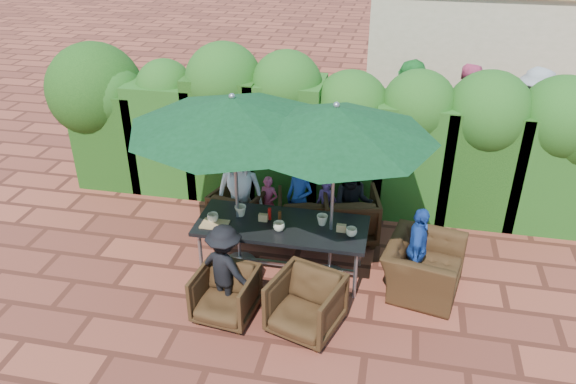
% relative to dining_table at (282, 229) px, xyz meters
% --- Properties ---
extents(ground, '(80.00, 80.00, 0.00)m').
position_rel_dining_table_xyz_m(ground, '(0.13, -0.23, -0.67)').
color(ground, brown).
rests_on(ground, ground).
extents(dining_table, '(2.23, 0.90, 0.75)m').
position_rel_dining_table_xyz_m(dining_table, '(0.00, 0.00, 0.00)').
color(dining_table, black).
rests_on(dining_table, ground).
extents(umbrella_left, '(2.64, 2.64, 2.46)m').
position_rel_dining_table_xyz_m(umbrella_left, '(-0.61, 0.07, 1.54)').
color(umbrella_left, gray).
rests_on(umbrella_left, ground).
extents(umbrella_right, '(2.44, 2.44, 2.46)m').
position_rel_dining_table_xyz_m(umbrella_right, '(0.64, 0.02, 1.54)').
color(umbrella_right, gray).
rests_on(umbrella_right, ground).
extents(chair_far_left, '(0.86, 0.83, 0.72)m').
position_rel_dining_table_xyz_m(chair_far_left, '(-0.87, 0.92, -0.31)').
color(chair_far_left, black).
rests_on(chair_far_left, ground).
extents(chair_far_mid, '(0.84, 0.81, 0.74)m').
position_rel_dining_table_xyz_m(chair_far_mid, '(0.10, 0.98, -0.31)').
color(chair_far_mid, black).
rests_on(chair_far_mid, ground).
extents(chair_far_right, '(0.93, 0.90, 0.81)m').
position_rel_dining_table_xyz_m(chair_far_right, '(0.80, 1.04, -0.27)').
color(chair_far_right, black).
rests_on(chair_far_right, ground).
extents(chair_near_left, '(0.76, 0.72, 0.71)m').
position_rel_dining_table_xyz_m(chair_near_left, '(-0.47, -1.01, -0.32)').
color(chair_near_left, black).
rests_on(chair_near_left, ground).
extents(chair_near_right, '(0.93, 0.90, 0.77)m').
position_rel_dining_table_xyz_m(chair_near_right, '(0.51, -1.03, -0.29)').
color(chair_near_right, black).
rests_on(chair_near_right, ground).
extents(chair_end_right, '(0.88, 1.16, 0.91)m').
position_rel_dining_table_xyz_m(chair_end_right, '(1.84, 0.00, -0.22)').
color(chair_end_right, black).
rests_on(chair_end_right, ground).
extents(adult_far_left, '(0.75, 0.54, 1.38)m').
position_rel_dining_table_xyz_m(adult_far_left, '(-0.82, 0.87, 0.01)').
color(adult_far_left, white).
rests_on(adult_far_left, ground).
extents(adult_far_mid, '(0.53, 0.49, 1.18)m').
position_rel_dining_table_xyz_m(adult_far_mid, '(0.06, 0.97, -0.08)').
color(adult_far_mid, '#1D44A2').
rests_on(adult_far_mid, ground).
extents(adult_far_right, '(0.59, 0.36, 1.23)m').
position_rel_dining_table_xyz_m(adult_far_right, '(0.83, 0.92, -0.06)').
color(adult_far_right, black).
rests_on(adult_far_right, ground).
extents(adult_near_left, '(0.82, 0.60, 1.17)m').
position_rel_dining_table_xyz_m(adult_near_left, '(-0.51, -0.86, -0.09)').
color(adult_near_left, black).
rests_on(adult_near_left, ground).
extents(adult_end_right, '(0.39, 0.70, 1.16)m').
position_rel_dining_table_xyz_m(adult_end_right, '(1.75, 0.04, -0.10)').
color(adult_end_right, '#1D44A2').
rests_on(adult_end_right, ground).
extents(child_left, '(0.34, 0.29, 0.84)m').
position_rel_dining_table_xyz_m(child_left, '(-0.44, 1.07, -0.25)').
color(child_left, '#E24F82').
rests_on(child_left, ground).
extents(child_right, '(0.37, 0.32, 0.89)m').
position_rel_dining_table_xyz_m(child_right, '(0.43, 1.06, -0.23)').
color(child_right, '#814EA9').
rests_on(child_right, ground).
extents(pedestrian_a, '(1.87, 0.94, 1.91)m').
position_rel_dining_table_xyz_m(pedestrian_a, '(1.53, 4.05, 0.28)').
color(pedestrian_a, '#23812E').
rests_on(pedestrian_a, ground).
extents(pedestrian_b, '(0.92, 0.59, 1.85)m').
position_rel_dining_table_xyz_m(pedestrian_b, '(2.51, 4.17, 0.25)').
color(pedestrian_b, '#E24F82').
rests_on(pedestrian_b, ground).
extents(pedestrian_c, '(1.16, 1.29, 1.88)m').
position_rel_dining_table_xyz_m(pedestrian_c, '(3.69, 4.07, 0.26)').
color(pedestrian_c, '#919299').
rests_on(pedestrian_c, ground).
extents(cup_a, '(0.15, 0.15, 0.12)m').
position_rel_dining_table_xyz_m(cup_a, '(-0.89, -0.12, 0.13)').
color(cup_a, beige).
rests_on(cup_a, dining_table).
extents(cup_b, '(0.15, 0.15, 0.15)m').
position_rel_dining_table_xyz_m(cup_b, '(-0.58, 0.10, 0.15)').
color(cup_b, beige).
rests_on(cup_b, dining_table).
extents(cup_c, '(0.15, 0.15, 0.12)m').
position_rel_dining_table_xyz_m(cup_c, '(-0.00, -0.15, 0.14)').
color(cup_c, beige).
rests_on(cup_c, dining_table).
extents(cup_d, '(0.15, 0.15, 0.14)m').
position_rel_dining_table_xyz_m(cup_d, '(0.51, 0.10, 0.14)').
color(cup_d, beige).
rests_on(cup_d, dining_table).
extents(cup_e, '(0.14, 0.14, 0.11)m').
position_rel_dining_table_xyz_m(cup_e, '(0.91, -0.09, 0.13)').
color(cup_e, beige).
rests_on(cup_e, dining_table).
extents(ketchup_bottle, '(0.04, 0.04, 0.17)m').
position_rel_dining_table_xyz_m(ketchup_bottle, '(-0.18, 0.08, 0.16)').
color(ketchup_bottle, '#B20C0A').
rests_on(ketchup_bottle, dining_table).
extents(sauce_bottle, '(0.04, 0.04, 0.17)m').
position_rel_dining_table_xyz_m(sauce_bottle, '(-0.03, 0.03, 0.16)').
color(sauce_bottle, '#4C230C').
rests_on(sauce_bottle, dining_table).
extents(serving_tray, '(0.35, 0.25, 0.02)m').
position_rel_dining_table_xyz_m(serving_tray, '(-0.85, -0.19, 0.08)').
color(serving_tray, '#AA8252').
rests_on(serving_tray, dining_table).
extents(number_block_left, '(0.12, 0.06, 0.10)m').
position_rel_dining_table_xyz_m(number_block_left, '(-0.25, 0.03, 0.13)').
color(number_block_left, tan).
rests_on(number_block_left, dining_table).
extents(number_block_right, '(0.12, 0.06, 0.10)m').
position_rel_dining_table_xyz_m(number_block_right, '(0.78, -0.01, 0.13)').
color(number_block_right, tan).
rests_on(number_block_right, dining_table).
extents(hedge_wall, '(9.10, 1.60, 2.55)m').
position_rel_dining_table_xyz_m(hedge_wall, '(0.10, 2.09, 0.67)').
color(hedge_wall, '#10330E').
rests_on(hedge_wall, ground).
extents(building, '(6.20, 3.08, 3.20)m').
position_rel_dining_table_xyz_m(building, '(3.63, 6.77, 0.93)').
color(building, beige).
rests_on(building, ground).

